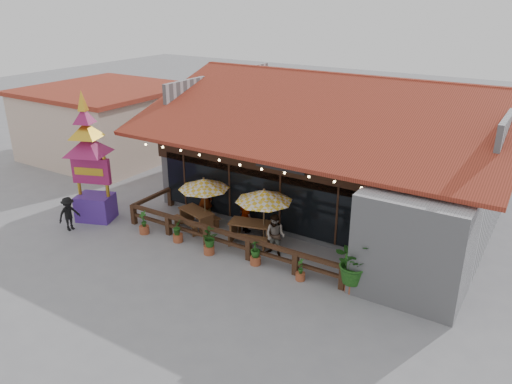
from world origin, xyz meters
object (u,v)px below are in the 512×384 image
Objects in this scene: tropical_plant at (354,263)px; picnic_table_left at (196,216)px; umbrella_left at (204,184)px; pedestrian at (69,214)px; umbrella_right at (264,196)px; thai_sign_tower at (88,149)px; picnic_table_right at (251,228)px.

picnic_table_left is at bearing 171.57° from tropical_plant.
tropical_plant is (7.61, -1.13, 0.58)m from picnic_table_left.
umbrella_left reaches higher than pedestrian.
thai_sign_tower is at bearing -165.97° from umbrella_right.
pedestrian is (-7.11, -3.25, 0.18)m from picnic_table_right.
umbrella_right is 1.64× the size of pedestrian.
tropical_plant is at bearing 2.86° from thai_sign_tower.
umbrella_right is at bearing 1.44° from picnic_table_right.
picnic_table_right is at bearing 165.24° from tropical_plant.
thai_sign_tower is 3.21× the size of tropical_plant.
thai_sign_tower reaches higher than picnic_table_right.
picnic_table_right is 1.40× the size of pedestrian.
umbrella_right is at bearing -59.74° from pedestrian.
umbrella_left is 1.21× the size of picnic_table_left.
umbrella_right is 7.93m from thai_sign_tower.
umbrella_left is 1.54m from picnic_table_left.
umbrella_left reaches higher than picnic_table_left.
picnic_table_left is 5.40m from thai_sign_tower.
picnic_table_left is 0.32× the size of thai_sign_tower.
pedestrian is at bearing -144.98° from picnic_table_left.
umbrella_left is at bearing -179.81° from picnic_table_right.
thai_sign_tower reaches higher than picnic_table_left.
pedestrian reaches higher than picnic_table_left.
pedestrian is at bearing -157.04° from umbrella_right.
thai_sign_tower reaches higher than tropical_plant.
picnic_table_right is 7.82m from pedestrian.
tropical_plant reaches higher than pedestrian.
tropical_plant is 1.29× the size of pedestrian.
thai_sign_tower is at bearing -158.22° from picnic_table_left.
umbrella_right is (2.93, 0.02, 0.09)m from umbrella_left.
thai_sign_tower is 2.87m from pedestrian.
pedestrian is (-12.01, -1.96, -0.36)m from tropical_plant.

